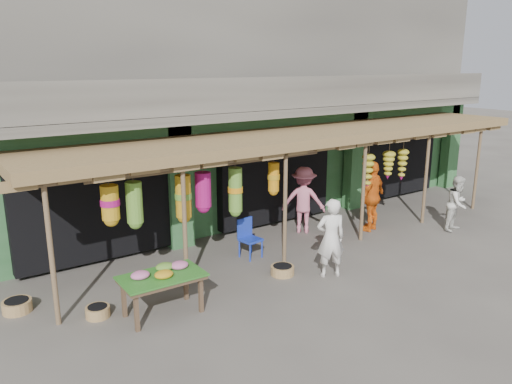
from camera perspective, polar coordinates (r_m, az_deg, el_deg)
ground at (r=12.66m, az=8.06°, el=-6.06°), size 80.00×80.00×0.00m
building at (r=15.80m, az=-3.77°, el=10.66°), size 16.40×6.80×7.00m
awning at (r=12.49m, az=5.39°, el=5.96°), size 14.00×2.70×2.79m
flower_table at (r=9.18m, az=-10.69°, el=-9.52°), size 1.49×0.88×0.89m
blue_chair at (r=11.69m, az=-0.90°, el=-5.01°), size 0.49×0.50×0.92m
basket_left at (r=10.32m, az=-25.63°, el=-11.67°), size 0.61×0.61×0.22m
basket_mid at (r=10.87m, az=3.04°, el=-8.93°), size 0.63×0.63×0.20m
basket_right at (r=9.61m, az=-17.63°, el=-12.91°), size 0.54×0.54×0.20m
person_front at (r=10.64m, az=8.54°, el=-5.22°), size 0.73×0.61×1.71m
person_right at (r=14.50m, az=22.05°, el=-1.22°), size 0.82×0.70×1.51m
person_vendor at (r=13.75m, az=13.13°, el=-0.46°), size 1.20×0.75×1.91m
person_shopper at (r=13.32m, az=5.46°, el=-0.90°), size 1.29×1.28×1.79m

